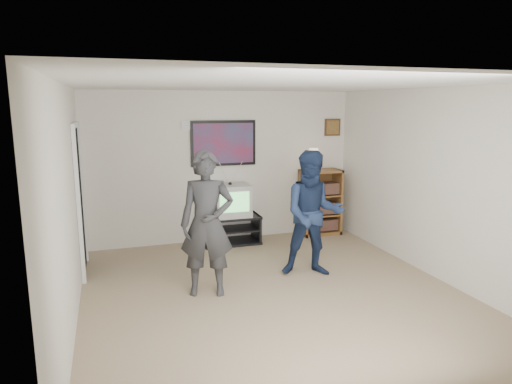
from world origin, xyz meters
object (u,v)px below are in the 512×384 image
person_tall (207,224)px  bookshelf (320,202)px  crt_television (230,200)px  person_short (313,214)px  media_stand (231,229)px

person_tall → bookshelf: bearing=54.4°
crt_television → person_short: size_ratio=0.37×
media_stand → crt_television: bearing=-179.0°
person_short → person_tall: bearing=-154.6°
person_short → crt_television: bearing=130.1°
media_stand → person_short: size_ratio=0.56×
person_tall → person_short: 1.49m
bookshelf → person_tall: 3.15m
media_stand → crt_television: crt_television is taller
person_short → media_stand: bearing=130.0°
bookshelf → person_short: (-0.97, -1.76, 0.27)m
media_stand → bookshelf: bearing=2.7°
bookshelf → crt_television: bearing=-178.3°
crt_television → person_tall: bearing=-111.5°
media_stand → person_tall: bearing=-111.9°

